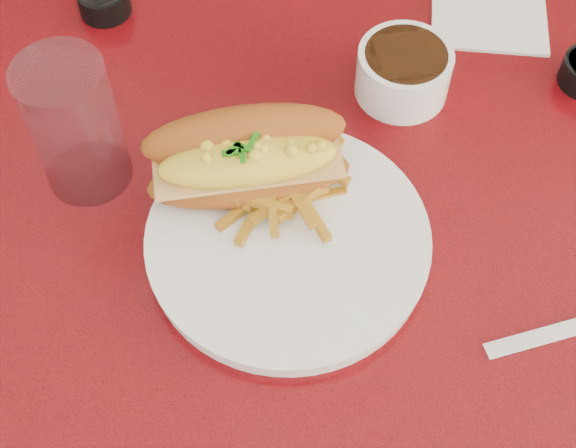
% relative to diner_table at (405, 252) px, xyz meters
% --- Properties ---
extents(ground, '(8.00, 8.00, 0.00)m').
position_rel_diner_table_xyz_m(ground, '(0.00, 0.00, -0.61)').
color(ground, beige).
rests_on(ground, ground).
extents(diner_table, '(1.23, 0.83, 0.77)m').
position_rel_diner_table_xyz_m(diner_table, '(0.00, 0.00, 0.00)').
color(diner_table, '#BA0B14').
rests_on(diner_table, ground).
extents(dinner_plate, '(0.35, 0.35, 0.02)m').
position_rel_diner_table_xyz_m(dinner_plate, '(-0.12, -0.11, 0.17)').
color(dinner_plate, white).
rests_on(dinner_plate, diner_table).
extents(mac_hoagie, '(0.21, 0.15, 0.09)m').
position_rel_diner_table_xyz_m(mac_hoagie, '(-0.17, -0.06, 0.22)').
color(mac_hoagie, '#9E5019').
rests_on(mac_hoagie, dinner_plate).
extents(fries_pile, '(0.13, 0.12, 0.03)m').
position_rel_diner_table_xyz_m(fries_pile, '(-0.14, -0.06, 0.19)').
color(fries_pile, gold).
rests_on(fries_pile, dinner_plate).
extents(fork, '(0.03, 0.13, 0.00)m').
position_rel_diner_table_xyz_m(fork, '(-0.06, -0.07, 0.18)').
color(fork, silver).
rests_on(fork, dinner_plate).
extents(gravy_ramekin, '(0.10, 0.10, 0.05)m').
position_rel_diner_table_xyz_m(gravy_ramekin, '(-0.04, 0.10, 0.19)').
color(gravy_ramekin, white).
rests_on(gravy_ramekin, diner_table).
extents(sauce_cup_left, '(0.07, 0.07, 0.03)m').
position_rel_diner_table_xyz_m(sauce_cup_left, '(-0.39, 0.16, 0.18)').
color(sauce_cup_left, black).
rests_on(sauce_cup_left, diner_table).
extents(water_tumbler, '(0.09, 0.09, 0.15)m').
position_rel_diner_table_xyz_m(water_tumbler, '(-0.33, -0.07, 0.23)').
color(water_tumbler, '#ACC5DD').
rests_on(water_tumbler, diner_table).
extents(paper_napkin, '(0.14, 0.14, 0.00)m').
position_rel_diner_table_xyz_m(paper_napkin, '(0.05, 0.24, 0.16)').
color(paper_napkin, white).
rests_on(paper_napkin, diner_table).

